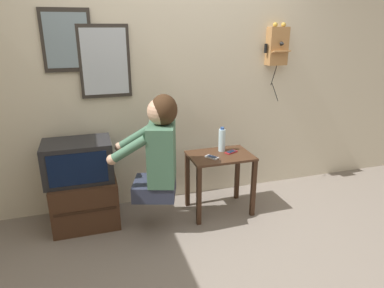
# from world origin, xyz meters

# --- Properties ---
(ground_plane) EXTENTS (14.00, 14.00, 0.00)m
(ground_plane) POSITION_xyz_m (0.00, 0.00, 0.00)
(ground_plane) COLOR slate
(wall_back) EXTENTS (6.80, 0.05, 2.55)m
(wall_back) POSITION_xyz_m (0.00, 1.11, 1.27)
(wall_back) COLOR beige
(wall_back) RESTS_ON ground_plane
(side_table) EXTENTS (0.60, 0.42, 0.59)m
(side_table) POSITION_xyz_m (0.32, 0.65, 0.46)
(side_table) COLOR #422819
(side_table) RESTS_ON ground_plane
(person) EXTENTS (0.63, 0.51, 0.90)m
(person) POSITION_xyz_m (-0.30, 0.52, 0.77)
(person) COLOR #2D3347
(person) RESTS_ON ground_plane
(tv_stand) EXTENTS (0.58, 0.46, 0.44)m
(tv_stand) POSITION_xyz_m (-0.94, 0.80, 0.22)
(tv_stand) COLOR #422819
(tv_stand) RESTS_ON ground_plane
(television) EXTENTS (0.58, 0.40, 0.36)m
(television) POSITION_xyz_m (-0.96, 0.82, 0.62)
(television) COLOR #232326
(television) RESTS_ON tv_stand
(wall_phone_antique) EXTENTS (0.25, 0.19, 0.79)m
(wall_phone_antique) POSITION_xyz_m (1.07, 1.03, 1.56)
(wall_phone_antique) COLOR #AD7A47
(framed_picture) EXTENTS (0.42, 0.03, 0.53)m
(framed_picture) POSITION_xyz_m (-0.95, 1.07, 1.63)
(framed_picture) COLOR #2D2823
(wall_mirror) EXTENTS (0.45, 0.03, 0.64)m
(wall_mirror) POSITION_xyz_m (-0.65, 1.07, 1.45)
(wall_mirror) COLOR #2D2823
(cell_phone_held) EXTENTS (0.12, 0.14, 0.01)m
(cell_phone_held) POSITION_xyz_m (0.22, 0.60, 0.60)
(cell_phone_held) COLOR silver
(cell_phone_held) RESTS_ON side_table
(cell_phone_spare) EXTENTS (0.14, 0.10, 0.01)m
(cell_phone_spare) POSITION_xyz_m (0.44, 0.68, 0.60)
(cell_phone_spare) COLOR maroon
(cell_phone_spare) RESTS_ON side_table
(water_bottle) EXTENTS (0.07, 0.07, 0.24)m
(water_bottle) POSITION_xyz_m (0.37, 0.75, 0.71)
(water_bottle) COLOR silver
(water_bottle) RESTS_ON side_table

